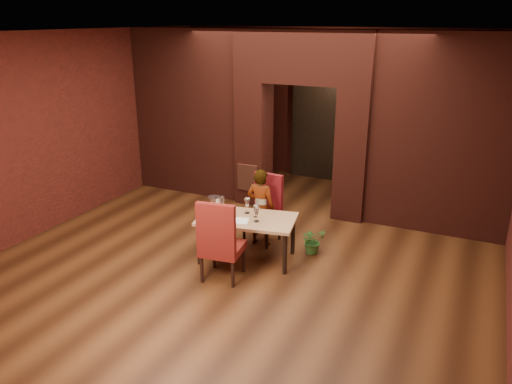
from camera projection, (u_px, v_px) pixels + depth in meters
floor at (254, 250)px, 7.66m from camera, size 8.00×8.00×0.00m
ceiling at (254, 32)px, 6.60m from camera, size 7.00×8.00×0.04m
wall_back at (335, 106)px, 10.55m from camera, size 7.00×0.04×3.20m
wall_front at (25, 272)px, 3.71m from camera, size 7.00×0.04×3.20m
wall_left at (69, 128)px, 8.53m from camera, size 0.04×8.00×3.20m
pillar_left at (254, 143)px, 9.37m from camera, size 0.55×0.55×2.30m
pillar_right at (353, 154)px, 8.61m from camera, size 0.55×0.55×2.30m
lintel at (304, 57)px, 8.45m from camera, size 2.45×0.55×0.90m
wing_wall_left at (189, 113)px, 9.78m from camera, size 2.28×0.35×3.20m
wing_wall_right at (443, 136)px, 7.89m from camera, size 2.28×0.35×3.20m
vent_panel at (247, 178)px, 9.31m from camera, size 0.40×0.03×0.50m
rear_door at (315, 131)px, 10.84m from camera, size 0.90×0.08×2.10m
rear_door_frame at (314, 131)px, 10.80m from camera, size 1.02×0.04×2.22m
dining_table at (247, 238)px, 7.30m from camera, size 1.52×1.04×0.65m
chair_far at (262, 210)px, 7.80m from camera, size 0.54×0.54×1.08m
chair_near at (222, 239)px, 6.69m from camera, size 0.59×0.59×1.16m
person_seated at (261, 207)px, 7.68m from camera, size 0.45×0.30×1.23m
wine_glass_a at (247, 206)px, 7.32m from camera, size 0.09×0.09×0.23m
wine_glass_b at (256, 211)px, 7.19m from camera, size 0.07×0.07×0.18m
wine_glass_c at (256, 214)px, 7.02m from camera, size 0.09×0.09×0.23m
tasting_sheet at (237, 221)px, 7.09m from camera, size 0.38×0.32×0.00m
wine_bucket at (214, 205)px, 7.34m from camera, size 0.20×0.20×0.25m
water_bottle at (222, 204)px, 7.34m from camera, size 0.06×0.06×0.26m
potted_plant at (313, 240)px, 7.53m from camera, size 0.48×0.48×0.41m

